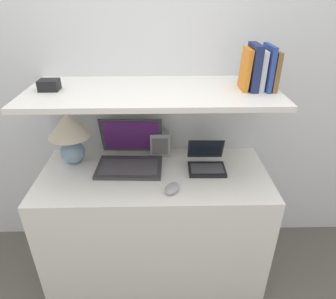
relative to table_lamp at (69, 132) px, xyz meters
The scene contains 15 objects.
wall_back 0.59m from the table_lamp, 24.38° to the left, with size 6.00×0.05×2.40m.
desk 0.78m from the table_lamp, 15.61° to the right, with size 1.32×0.59×0.76m.
back_riser 0.64m from the table_lamp, 19.89° to the left, with size 1.32×0.04×1.21m.
shelf 0.56m from the table_lamp, ahead, with size 1.32×0.53×0.03m.
table_lamp is the anchor object (origin of this frame).
laptop_large 0.38m from the table_lamp, ahead, with size 0.39×0.34×0.26m.
laptop_small 0.82m from the table_lamp, ahead, with size 0.22×0.22×0.16m.
computer_mouse 0.69m from the table_lamp, 27.79° to the right, with size 0.10×0.12×0.04m.
router_box 0.55m from the table_lamp, ahead, with size 0.12×0.06×0.16m.
book_brown 1.17m from the table_lamp, ahead, with size 0.03×0.16×0.20m.
book_blue 1.15m from the table_lamp, ahead, with size 0.02×0.17×0.22m.
book_white 1.11m from the table_lamp, ahead, with size 0.03×0.13×0.20m.
book_navy 1.08m from the table_lamp, ahead, with size 0.04×0.16×0.23m.
book_orange 1.04m from the table_lamp, ahead, with size 0.03×0.14×0.21m.
shelf_gadget 0.31m from the table_lamp, 118.77° to the right, with size 0.10×0.08×0.06m.
Camera 1 is at (0.05, -1.15, 1.71)m, focal length 32.00 mm.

